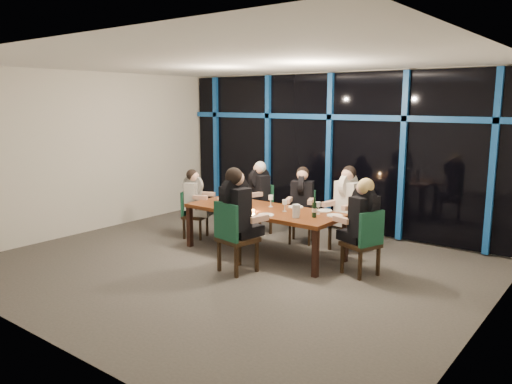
# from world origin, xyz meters

# --- Properties ---
(room) EXTENTS (7.04, 7.00, 3.02)m
(room) POSITION_xyz_m (0.00, 0.00, 2.02)
(room) COLOR #514C47
(room) RESTS_ON ground
(window_wall) EXTENTS (6.86, 0.43, 2.94)m
(window_wall) POSITION_xyz_m (0.01, 2.93, 1.55)
(window_wall) COLOR black
(window_wall) RESTS_ON ground
(dining_table) EXTENTS (2.60, 1.00, 0.75)m
(dining_table) POSITION_xyz_m (0.00, 0.80, 0.68)
(dining_table) COLOR brown
(dining_table) RESTS_ON ground
(chair_far_left) EXTENTS (0.54, 0.54, 0.93)m
(chair_far_left) POSITION_xyz_m (-0.83, 1.84, 0.52)
(chair_far_left) COLOR black
(chair_far_left) RESTS_ON ground
(chair_far_mid) EXTENTS (0.55, 0.55, 0.91)m
(chair_far_mid) POSITION_xyz_m (0.11, 1.80, 0.51)
(chair_far_mid) COLOR black
(chair_far_mid) RESTS_ON ground
(chair_far_right) EXTENTS (0.51, 0.51, 0.96)m
(chair_far_right) POSITION_xyz_m (0.97, 1.88, 0.54)
(chair_far_right) COLOR black
(chair_far_right) RESTS_ON ground
(chair_end_left) EXTENTS (0.51, 0.51, 0.85)m
(chair_end_left) POSITION_xyz_m (-1.64, 0.81, 0.48)
(chair_end_left) COLOR black
(chair_end_left) RESTS_ON ground
(chair_end_right) EXTENTS (0.57, 0.57, 0.96)m
(chair_end_right) POSITION_xyz_m (1.77, 0.82, 0.53)
(chair_end_right) COLOR black
(chair_end_right) RESTS_ON ground
(chair_near_mid) EXTENTS (0.56, 0.56, 1.05)m
(chair_near_mid) POSITION_xyz_m (0.21, -0.22, 0.58)
(chair_near_mid) COLOR black
(chair_near_mid) RESTS_ON ground
(diner_far_left) EXTENTS (0.55, 0.63, 0.90)m
(diner_far_left) POSITION_xyz_m (-0.85, 1.76, 0.89)
(diner_far_left) COLOR black
(diner_far_left) RESTS_ON ground
(diner_far_mid) EXTENTS (0.56, 0.63, 0.89)m
(diner_far_mid) POSITION_xyz_m (0.14, 1.73, 0.87)
(diner_far_mid) COLOR black
(diner_far_mid) RESTS_ON ground
(diner_far_right) EXTENTS (0.52, 0.63, 0.94)m
(diner_far_right) POSITION_xyz_m (0.96, 1.80, 0.92)
(diner_far_right) COLOR silver
(diner_far_right) RESTS_ON ground
(diner_end_left) EXTENTS (0.58, 0.52, 0.83)m
(diner_end_left) POSITION_xyz_m (-1.57, 0.83, 0.82)
(diner_end_left) COLOR black
(diner_end_left) RESTS_ON ground
(diner_end_right) EXTENTS (0.65, 0.58, 0.93)m
(diner_end_right) POSITION_xyz_m (1.69, 0.85, 0.91)
(diner_end_right) COLOR black
(diner_end_right) RESTS_ON ground
(diner_near_mid) EXTENTS (0.57, 0.69, 1.02)m
(diner_near_mid) POSITION_xyz_m (0.22, -0.13, 1.00)
(diner_near_mid) COLOR black
(diner_near_mid) RESTS_ON ground
(plate_far_left) EXTENTS (0.24, 0.24, 0.01)m
(plate_far_left) POSITION_xyz_m (-1.02, 1.22, 0.76)
(plate_far_left) COLOR white
(plate_far_left) RESTS_ON dining_table
(plate_far_mid) EXTENTS (0.24, 0.24, 0.01)m
(plate_far_mid) POSITION_xyz_m (0.35, 1.21, 0.76)
(plate_far_mid) COLOR white
(plate_far_mid) RESTS_ON dining_table
(plate_far_right) EXTENTS (0.24, 0.24, 0.01)m
(plate_far_right) POSITION_xyz_m (0.87, 1.24, 0.76)
(plate_far_right) COLOR white
(plate_far_right) RESTS_ON dining_table
(plate_end_left) EXTENTS (0.24, 0.24, 0.01)m
(plate_end_left) POSITION_xyz_m (-1.04, 1.03, 0.76)
(plate_end_left) COLOR white
(plate_end_left) RESTS_ON dining_table
(plate_end_right) EXTENTS (0.24, 0.24, 0.01)m
(plate_end_right) POSITION_xyz_m (1.16, 1.03, 0.76)
(plate_end_right) COLOR white
(plate_end_right) RESTS_ON dining_table
(plate_near_mid) EXTENTS (0.24, 0.24, 0.01)m
(plate_near_mid) POSITION_xyz_m (0.32, 0.43, 0.76)
(plate_near_mid) COLOR white
(plate_near_mid) RESTS_ON dining_table
(wine_bottle) EXTENTS (0.07, 0.07, 0.30)m
(wine_bottle) POSITION_xyz_m (0.96, 0.77, 0.87)
(wine_bottle) COLOR black
(wine_bottle) RESTS_ON dining_table
(water_pitcher) EXTENTS (0.12, 0.11, 0.20)m
(water_pitcher) POSITION_xyz_m (0.76, 0.59, 0.85)
(water_pitcher) COLOR silver
(water_pitcher) RESTS_ON dining_table
(tea_light) EXTENTS (0.05, 0.05, 0.03)m
(tea_light) POSITION_xyz_m (-0.01, 0.54, 0.76)
(tea_light) COLOR #FFA04C
(tea_light) RESTS_ON dining_table
(wine_glass_a) EXTENTS (0.07, 0.07, 0.17)m
(wine_glass_a) POSITION_xyz_m (-0.35, 0.70, 0.88)
(wine_glass_a) COLOR silver
(wine_glass_a) RESTS_ON dining_table
(wine_glass_b) EXTENTS (0.08, 0.08, 0.20)m
(wine_glass_b) POSITION_xyz_m (0.01, 0.98, 0.89)
(wine_glass_b) COLOR silver
(wine_glass_b) RESTS_ON dining_table
(wine_glass_c) EXTENTS (0.07, 0.07, 0.19)m
(wine_glass_c) POSITION_xyz_m (0.38, 0.83, 0.89)
(wine_glass_c) COLOR silver
(wine_glass_c) RESTS_ON dining_table
(wine_glass_d) EXTENTS (0.07, 0.07, 0.17)m
(wine_glass_d) POSITION_xyz_m (-0.75, 0.90, 0.88)
(wine_glass_d) COLOR silver
(wine_glass_d) RESTS_ON dining_table
(wine_glass_e) EXTENTS (0.07, 0.07, 0.19)m
(wine_glass_e) POSITION_xyz_m (0.90, 0.99, 0.89)
(wine_glass_e) COLOR white
(wine_glass_e) RESTS_ON dining_table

